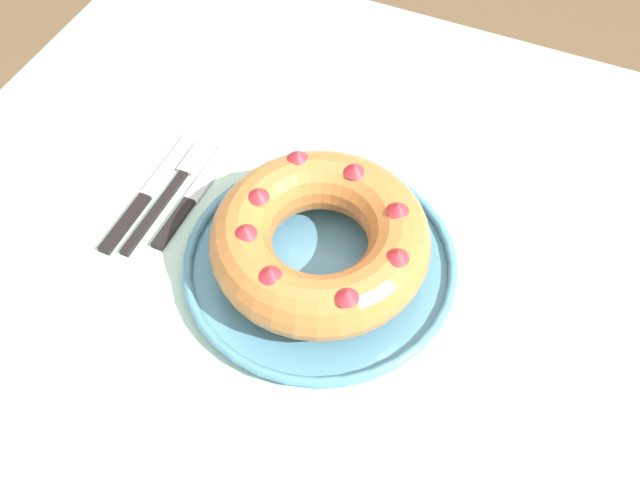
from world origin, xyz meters
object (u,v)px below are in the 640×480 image
fork (173,188)px  cake_knife (189,202)px  serving_knife (144,198)px  serving_dish (320,263)px  bundt_cake (320,240)px

fork → cake_knife: 0.03m
serving_knife → cake_knife: 0.06m
serving_dish → fork: 0.24m
bundt_cake → cake_knife: (-0.20, 0.02, -0.06)m
serving_dish → serving_knife: serving_dish is taller
serving_knife → bundt_cake: bearing=-1.2°
fork → serving_knife: serving_knife is taller
bundt_cake → serving_dish: bearing=136.6°
cake_knife → serving_knife: bearing=-164.7°
fork → serving_knife: bearing=-131.5°
serving_dish → bundt_cake: (0.00, -0.00, 0.05)m
serving_dish → serving_knife: 0.26m
serving_dish → bundt_cake: 0.05m
fork → cake_knife: bearing=-26.0°
serving_dish → fork: (-0.23, 0.04, -0.01)m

